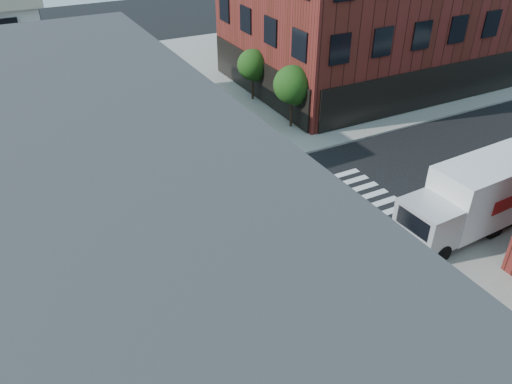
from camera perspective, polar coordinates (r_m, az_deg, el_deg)
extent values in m
plane|color=black|center=(26.17, 1.28, -4.18)|extent=(120.00, 120.00, 0.00)
cube|color=gray|center=(52.61, 10.55, 14.71)|extent=(30.00, 30.00, 0.15)
cube|color=#4D1A13|center=(47.12, 14.64, 19.68)|extent=(25.00, 16.00, 12.00)
cylinder|color=black|center=(36.55, 4.02, 8.58)|extent=(0.18, 0.18, 1.47)
cylinder|color=black|center=(36.26, 4.06, 9.64)|extent=(0.12, 0.12, 1.47)
sphere|color=#143A10|center=(35.64, 4.17, 12.13)|extent=(2.69, 2.69, 2.69)
sphere|color=#143A10|center=(35.88, 4.57, 11.33)|extent=(1.85, 1.85, 1.85)
cylinder|color=black|center=(41.39, -0.39, 11.47)|extent=(0.18, 0.18, 1.33)
cylinder|color=black|center=(41.16, -0.39, 12.34)|extent=(0.12, 0.12, 1.33)
sphere|color=#143A10|center=(40.66, -0.40, 14.35)|extent=(2.43, 2.43, 2.43)
sphere|color=#143A10|center=(40.85, -0.01, 13.70)|extent=(1.67, 1.67, 1.67)
cylinder|color=black|center=(17.93, -7.48, -15.82)|extent=(0.12, 0.12, 4.60)
cylinder|color=black|center=(19.46, -7.04, -19.75)|extent=(0.28, 0.28, 0.30)
cube|color=#053819|center=(17.43, -5.95, -13.37)|extent=(1.10, 0.03, 0.22)
cube|color=#053819|center=(17.50, -8.41, -12.19)|extent=(0.03, 1.10, 0.22)
imported|color=black|center=(16.92, -6.87, -11.59)|extent=(0.22, 0.18, 1.10)
imported|color=black|center=(17.00, -8.62, -11.52)|extent=(0.18, 0.22, 1.10)
cube|color=silver|center=(27.68, 24.82, 0.18)|extent=(6.19, 2.87, 3.26)
cube|color=maroon|center=(27.10, 26.97, -1.12)|extent=(2.31, 0.14, 0.74)
cube|color=maroon|center=(28.30, 22.76, 1.42)|extent=(2.31, 0.14, 0.74)
cube|color=#B7B7BA|center=(25.14, 19.00, -3.37)|extent=(2.20, 2.60, 2.10)
cube|color=black|center=(24.28, 17.55, -3.39)|extent=(0.19, 2.00, 0.95)
cube|color=black|center=(27.62, 22.45, -3.47)|extent=(8.44, 1.40, 0.26)
cylinder|color=black|center=(25.25, 20.36, -6.64)|extent=(1.06, 0.41, 1.05)
cylinder|color=black|center=(26.32, 16.86, -4.14)|extent=(1.06, 0.41, 1.05)
cylinder|color=black|center=(27.90, 25.51, -3.90)|extent=(1.06, 0.41, 1.05)
cylinder|color=black|center=(28.88, 22.15, -1.75)|extent=(1.06, 0.41, 1.05)
cylinder|color=black|center=(30.72, 25.15, -0.37)|extent=(1.06, 0.41, 1.05)
cube|color=red|center=(20.98, -1.46, -15.52)|extent=(0.44, 0.44, 0.04)
cone|color=red|center=(20.74, -1.48, -14.92)|extent=(0.42, 0.42, 0.69)
cylinder|color=white|center=(20.67, -1.48, -14.73)|extent=(0.27, 0.27, 0.08)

